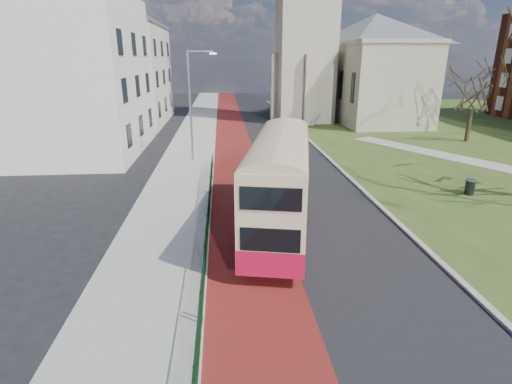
{
  "coord_description": "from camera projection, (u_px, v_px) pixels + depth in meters",
  "views": [
    {
      "loc": [
        -2.18,
        -12.25,
        7.59
      ],
      "look_at": [
        -0.78,
        4.26,
        2.0
      ],
      "focal_mm": 28.0,
      "sensor_mm": 36.0,
      "label": 1
    }
  ],
  "objects": [
    {
      "name": "ground",
      "position": [
        288.0,
        283.0,
        14.17
      ],
      "size": [
        160.0,
        160.0,
        0.0
      ],
      "primitive_type": "plane",
      "color": "black",
      "rests_on": "ground"
    },
    {
      "name": "road_carriageway",
      "position": [
        267.0,
        154.0,
        33.17
      ],
      "size": [
        9.0,
        120.0,
        0.01
      ],
      "primitive_type": "cube",
      "color": "black",
      "rests_on": "ground"
    },
    {
      "name": "bus_lane",
      "position": [
        235.0,
        154.0,
        32.95
      ],
      "size": [
        3.4,
        120.0,
        0.01
      ],
      "primitive_type": "cube",
      "color": "#591414",
      "rests_on": "ground"
    },
    {
      "name": "pavement_west",
      "position": [
        188.0,
        155.0,
        32.63
      ],
      "size": [
        4.0,
        120.0,
        0.12
      ],
      "primitive_type": "cube",
      "color": "gray",
      "rests_on": "ground"
    },
    {
      "name": "kerb_west",
      "position": [
        213.0,
        154.0,
        32.79
      ],
      "size": [
        0.25,
        120.0,
        0.13
      ],
      "primitive_type": "cube",
      "color": "#999993",
      "rests_on": "ground"
    },
    {
      "name": "kerb_east",
      "position": [
        316.0,
        147.0,
        35.41
      ],
      "size": [
        0.25,
        80.0,
        0.13
      ],
      "primitive_type": "cube",
      "color": "#999993",
      "rests_on": "ground"
    },
    {
      "name": "pedestrian_railing",
      "position": [
        207.0,
        226.0,
        17.53
      ],
      "size": [
        0.07,
        24.0,
        1.12
      ],
      "color": "#0C3519",
      "rests_on": "ground"
    },
    {
      "name": "gothic_church",
      "position": [
        345.0,
        8.0,
        46.85
      ],
      "size": [
        16.38,
        18.0,
        40.0
      ],
      "color": "#9F9781",
      "rests_on": "ground"
    },
    {
      "name": "street_block_near",
      "position": [
        72.0,
        72.0,
        31.74
      ],
      "size": [
        10.3,
        14.3,
        13.0
      ],
      "color": "beige",
      "rests_on": "ground"
    },
    {
      "name": "street_block_far",
      "position": [
        121.0,
        74.0,
        47.09
      ],
      "size": [
        10.3,
        16.3,
        11.5
      ],
      "color": "beige",
      "rests_on": "ground"
    },
    {
      "name": "streetlamp",
      "position": [
        192.0,
        101.0,
        29.35
      ],
      "size": [
        2.13,
        0.18,
        8.0
      ],
      "color": "gray",
      "rests_on": "pavement_west"
    },
    {
      "name": "bus",
      "position": [
        280.0,
        179.0,
        17.79
      ],
      "size": [
        4.4,
        10.49,
        4.28
      ],
      "rotation": [
        0.0,
        0.0,
        -0.2
      ],
      "color": "#AD1031",
      "rests_on": "ground"
    },
    {
      "name": "winter_tree_far",
      "position": [
        476.0,
        85.0,
        36.31
      ],
      "size": [
        6.66,
        6.66,
        7.47
      ],
      "rotation": [
        0.0,
        0.0,
        -0.4
      ],
      "color": "#322819",
      "rests_on": "grass_green"
    },
    {
      "name": "litter_bin",
      "position": [
        470.0,
        187.0,
        23.06
      ],
      "size": [
        0.65,
        0.65,
        0.89
      ],
      "rotation": [
        0.0,
        0.0,
        0.17
      ],
      "color": "black",
      "rests_on": "grass_green"
    }
  ]
}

